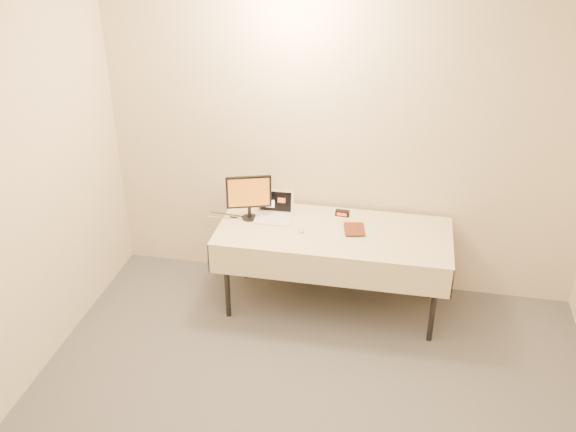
% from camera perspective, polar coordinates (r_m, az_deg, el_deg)
% --- Properties ---
extents(back_wall, '(4.00, 0.10, 2.70)m').
position_cam_1_polar(back_wall, '(5.28, 4.99, 6.90)').
color(back_wall, beige).
rests_on(back_wall, ground).
extents(table, '(1.86, 0.81, 0.74)m').
position_cam_1_polar(table, '(5.16, 4.09, -1.89)').
color(table, black).
rests_on(table, ground).
extents(laptop, '(0.31, 0.26, 0.21)m').
position_cam_1_polar(laptop, '(5.29, -1.23, 0.40)').
color(laptop, white).
rests_on(laptop, table).
extents(monitor, '(0.36, 0.16, 0.38)m').
position_cam_1_polar(monitor, '(5.20, -3.50, 1.96)').
color(monitor, black).
rests_on(monitor, table).
extents(book, '(0.16, 0.05, 0.21)m').
position_cam_1_polar(book, '(5.08, 5.07, -0.26)').
color(book, brown).
rests_on(book, table).
extents(alarm_clock, '(0.12, 0.06, 0.05)m').
position_cam_1_polar(alarm_clock, '(5.34, 4.85, 0.25)').
color(alarm_clock, black).
rests_on(alarm_clock, table).
extents(clicker, '(0.06, 0.10, 0.02)m').
position_cam_1_polar(clicker, '(5.10, 1.19, -1.25)').
color(clicker, silver).
rests_on(clicker, table).
extents(paper_form, '(0.12, 0.29, 0.00)m').
position_cam_1_polar(paper_form, '(5.13, 7.00, -1.41)').
color(paper_form, '#B9E8BA').
rests_on(paper_form, table).
extents(usb_dongle, '(0.06, 0.02, 0.01)m').
position_cam_1_polar(usb_dongle, '(5.32, -4.83, -0.14)').
color(usb_dongle, black).
rests_on(usb_dongle, table).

